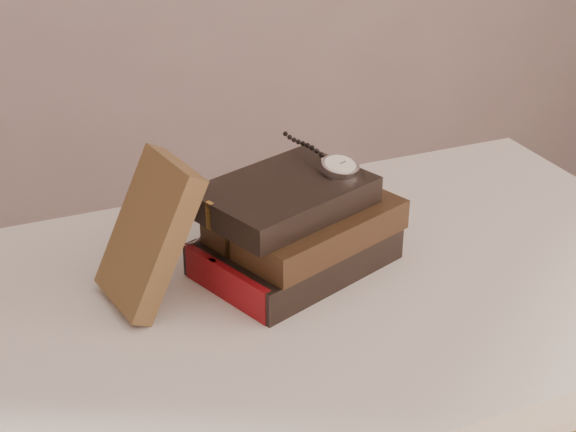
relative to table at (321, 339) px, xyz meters
name	(u,v)px	position (x,y,z in m)	size (l,w,h in m)	color
table	(321,339)	(0.00, 0.00, 0.00)	(1.00, 0.60, 0.75)	beige
book_stack	(296,228)	(-0.02, 0.05, 0.15)	(0.28, 0.23, 0.12)	black
journal	(149,233)	(-0.21, 0.04, 0.18)	(0.03, 0.11, 0.18)	#422E19
pocket_watch	(337,165)	(0.05, 0.06, 0.22)	(0.06, 0.16, 0.02)	silver
eyeglasses	(204,219)	(-0.12, 0.09, 0.16)	(0.13, 0.14, 0.05)	silver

